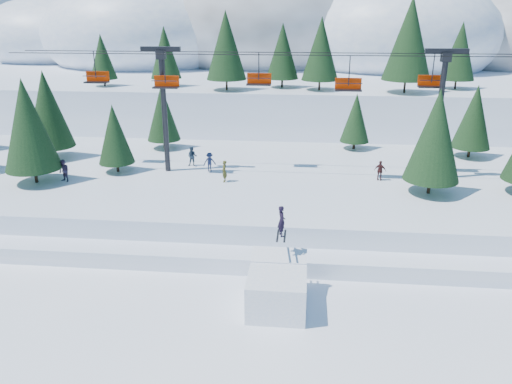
# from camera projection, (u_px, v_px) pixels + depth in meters

# --- Properties ---
(ground) EXTENTS (160.00, 160.00, 0.00)m
(ground) POSITION_uv_depth(u_px,v_px,m) (248.00, 325.00, 26.05)
(ground) COLOR white
(ground) RESTS_ON ground
(mid_shelf) EXTENTS (70.00, 22.00, 2.50)m
(mid_shelf) POSITION_uv_depth(u_px,v_px,m) (272.00, 188.00, 42.45)
(mid_shelf) COLOR white
(mid_shelf) RESTS_ON ground
(berm) EXTENTS (70.00, 6.00, 1.10)m
(berm) POSITION_uv_depth(u_px,v_px,m) (262.00, 247.00, 33.34)
(berm) COLOR white
(berm) RESTS_ON ground
(mountain_ridge) EXTENTS (119.00, 60.02, 26.46)m
(mountain_ridge) POSITION_uv_depth(u_px,v_px,m) (266.00, 44.00, 91.79)
(mountain_ridge) COLOR white
(mountain_ridge) RESTS_ON ground
(jump_kicker) EXTENTS (3.15, 4.37, 5.37)m
(jump_kicker) POSITION_uv_depth(u_px,v_px,m) (277.00, 286.00, 27.36)
(jump_kicker) COLOR white
(jump_kicker) RESTS_ON ground
(chairlift) EXTENTS (46.00, 3.21, 10.28)m
(chairlift) POSITION_uv_depth(u_px,v_px,m) (299.00, 93.00, 39.54)
(chairlift) COLOR black
(chairlift) RESTS_ON mid_shelf
(conifer_stand) EXTENTS (62.60, 16.52, 9.70)m
(conifer_stand) POSITION_uv_depth(u_px,v_px,m) (305.00, 120.00, 40.70)
(conifer_stand) COLOR black
(conifer_stand) RESTS_ON mid_shelf
(distant_skiers) EXTENTS (32.41, 6.84, 1.81)m
(distant_skiers) POSITION_uv_depth(u_px,v_px,m) (224.00, 164.00, 41.67)
(distant_skiers) COLOR #222949
(distant_skiers) RESTS_ON mid_shelf
(banner_near) EXTENTS (2.84, 0.36, 0.90)m
(banner_near) POSITION_uv_depth(u_px,v_px,m) (371.00, 273.00, 30.07)
(banner_near) COLOR black
(banner_near) RESTS_ON ground
(banner_far) EXTENTS (2.85, 0.33, 0.90)m
(banner_far) POSITION_uv_depth(u_px,v_px,m) (425.00, 274.00, 29.91)
(banner_far) COLOR black
(banner_far) RESTS_ON ground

